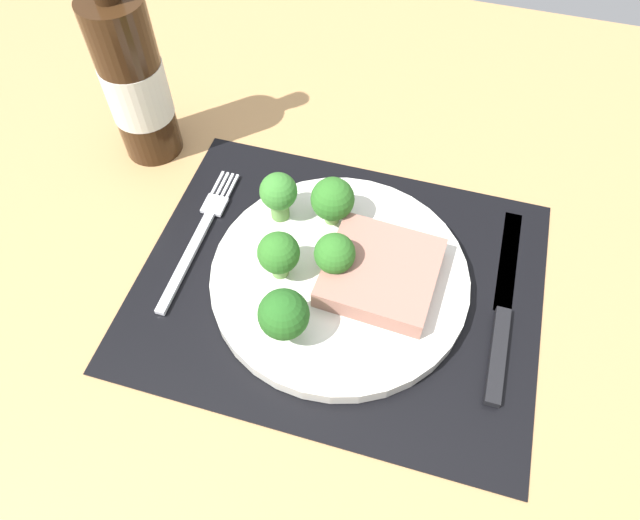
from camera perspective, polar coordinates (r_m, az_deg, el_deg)
ground_plane at (r=59.88cm, az=1.87°, el=-3.12°), size 140.00×110.00×3.00cm
placemat at (r=58.48cm, az=1.92°, el=-2.28°), size 40.14×32.17×0.30cm
plate at (r=57.68cm, az=1.94°, el=-1.77°), size 25.73×25.73×1.60cm
steak at (r=56.03cm, az=6.03°, el=-1.22°), size 11.25×11.13×2.22cm
broccoli_center at (r=54.55cm, az=-4.12°, el=0.63°), size 4.10×4.10×5.41cm
broccoli_back_left at (r=50.43cm, az=-3.62°, el=-5.44°), size 4.61×4.61×6.05cm
broccoli_front_edge at (r=58.56cm, az=1.25°, el=6.00°), size 4.50×4.50×5.55cm
broccoli_near_steak at (r=54.35cm, az=1.33°, el=0.15°), size 3.99×3.99×5.19cm
broccoli_near_fork at (r=58.84cm, az=-4.12°, el=6.58°), size 3.88×3.88×5.77cm
fork at (r=62.75cm, az=-11.88°, el=2.41°), size 2.40×19.20×0.50cm
knife at (r=58.76cm, az=17.63°, el=-5.21°), size 1.80×23.00×0.80cm
wine_bottle at (r=67.61cm, az=-17.95°, el=16.61°), size 6.83×6.83×26.98cm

